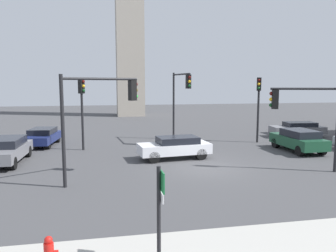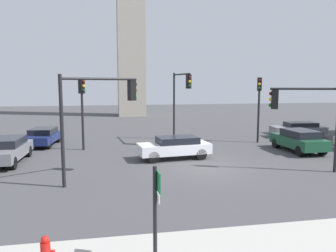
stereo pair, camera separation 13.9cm
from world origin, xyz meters
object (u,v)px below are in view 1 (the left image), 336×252
Objects in this scene: direction_sign at (160,205)px; car_3 at (4,150)px; car_0 at (298,140)px; traffic_light_0 at (304,109)px; fire_hydrant at (49,251)px; car_2 at (298,129)px; car_1 at (175,147)px; traffic_light_4 at (82,100)px; traffic_light_1 at (180,92)px; traffic_light_3 at (259,97)px; car_5 at (42,136)px; traffic_light_2 at (101,104)px.

car_3 is at bearing 116.70° from direction_sign.
car_3 is (-18.47, 0.17, -0.02)m from car_0.
traffic_light_0 is at bearing 39.97° from direction_sign.
car_0 is 18.47m from car_3.
car_2 reaches higher than fire_hydrant.
car_0 is 8.64m from car_1.
traffic_light_4 is (-2.66, 15.74, 1.75)m from direction_sign.
traffic_light_1 reaches higher than car_3.
traffic_light_4 reaches higher than car_0.
car_2 is (17.68, 17.56, 0.21)m from fire_hydrant.
traffic_light_4 is at bearing 13.63° from car_2.
car_1 is (5.61, -3.81, -2.68)m from traffic_light_4.
traffic_light_3 is at bearing -80.31° from traffic_light_0.
traffic_light_0 reaches higher than direction_sign.
car_2 is at bearing -101.04° from traffic_light_0.
fire_hydrant is 12.69m from car_1.
traffic_light_0 is at bearing 140.09° from car_1.
car_1 reaches higher than car_2.
direction_sign reaches higher than car_0.
direction_sign is at bearing 70.05° from car_1.
car_5 is at bearing 169.35° from car_3.
traffic_light_0 is 12.14m from car_2.
traffic_light_4 is 18.05m from car_2.
car_0 is 0.90× the size of car_3.
car_2 is at bearing 96.92° from car_5.
car_1 is (-5.94, 3.99, -2.51)m from traffic_light_0.
car_1 is at bearing 61.62° from car_5.
traffic_light_2 is at bearing 80.60° from fire_hydrant.
car_1 is (-8.62, -0.60, -0.06)m from car_0.
car_0 is 0.94× the size of car_2.
fire_hydrant is at bearing 52.70° from traffic_light_0.
car_1 is at bearing -29.04° from traffic_light_3.
direction_sign is 0.55× the size of car_1.
car_2 is 1.09× the size of car_5.
traffic_light_0 is at bearing 148.04° from car_0.
traffic_light_1 is 5.99m from traffic_light_3.
fire_hydrant is at bearing 57.74° from car_1.
car_3 is at bearing -10.46° from car_1.
car_5 is at bearing 105.81° from direction_sign.
direction_sign reaches higher than car_2.
direction_sign is 12.03m from traffic_light_0.
car_1 is at bearing 33.11° from car_2.
car_5 is (1.18, 5.31, -0.09)m from car_3.
traffic_light_2 reaches higher than traffic_light_0.
traffic_light_1 is at bearing 10.02° from car_2.
car_5 is (-5.71, 18.00, -0.98)m from direction_sign.
traffic_light_0 reaches higher than car_0.
traffic_light_4 is (-7.20, -1.63, -0.49)m from traffic_light_1.
fire_hydrant is 24.92m from car_2.
traffic_light_3 is 5.70m from car_2.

